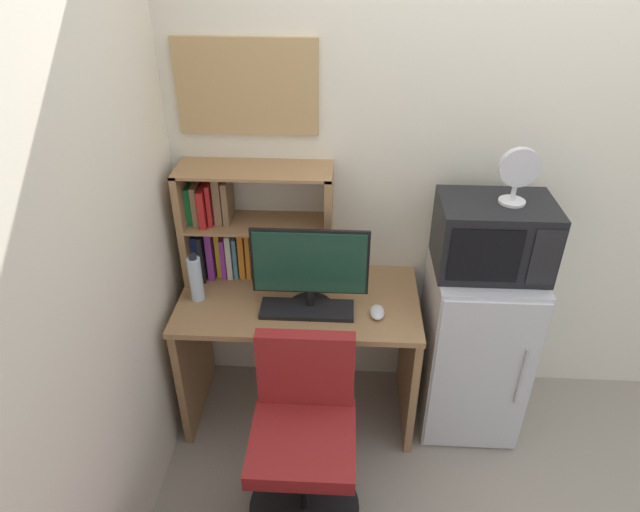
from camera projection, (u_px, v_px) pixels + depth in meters
wall_back at (610, 163)px, 2.49m from camera, size 6.40×0.04×2.60m
desk at (300, 335)px, 2.70m from camera, size 1.12×0.59×0.73m
hutch_bookshelf at (237, 224)px, 2.61m from camera, size 0.70×0.24×0.57m
monitor at (310, 267)px, 2.40m from camera, size 0.51×0.20×0.40m
keyboard at (307, 310)px, 2.49m from camera, size 0.42×0.15×0.02m
computer_mouse at (377, 312)px, 2.46m from camera, size 0.07×0.11×0.04m
water_bottle at (196, 278)px, 2.52m from camera, size 0.06×0.06×0.24m
mini_fridge at (473, 346)px, 2.70m from camera, size 0.47×0.50×0.91m
microwave at (493, 236)px, 2.38m from camera, size 0.48×0.34×0.32m
desk_fan at (518, 173)px, 2.22m from camera, size 0.16×0.11×0.24m
desk_chair at (304, 444)px, 2.30m from camera, size 0.48×0.48×0.85m
wall_corkboard at (247, 87)px, 2.37m from camera, size 0.62×0.02×0.41m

